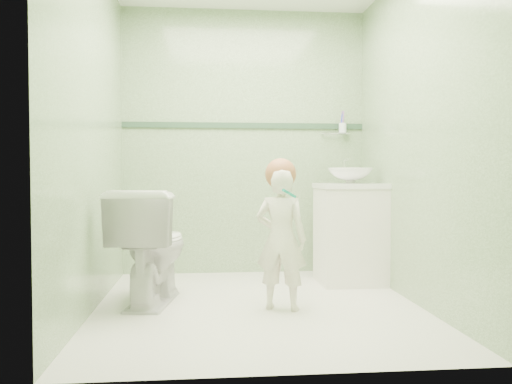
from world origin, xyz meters
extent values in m
plane|color=white|center=(0.00, 0.00, 0.00)|extent=(2.50, 2.50, 0.00)
cube|color=gray|center=(0.00, 1.25, 1.20)|extent=(2.20, 0.04, 2.40)
cube|color=gray|center=(0.00, -1.25, 1.20)|extent=(2.20, 0.04, 2.40)
cube|color=gray|center=(-1.10, 0.00, 1.20)|extent=(0.04, 2.50, 2.40)
cube|color=gray|center=(1.10, 0.00, 1.20)|extent=(0.04, 2.50, 2.40)
cube|color=#2E4B36|center=(0.00, 1.24, 1.35)|extent=(2.20, 0.02, 0.05)
cube|color=white|center=(0.84, 0.70, 0.40)|extent=(0.52, 0.50, 0.80)
cube|color=white|center=(0.84, 0.70, 0.81)|extent=(0.54, 0.52, 0.04)
imported|color=white|center=(0.84, 0.70, 0.89)|extent=(0.37, 0.37, 0.13)
cylinder|color=silver|center=(0.84, 0.90, 0.95)|extent=(0.03, 0.03, 0.18)
cylinder|color=silver|center=(0.84, 0.85, 1.03)|extent=(0.02, 0.12, 0.02)
cylinder|color=silver|center=(0.84, 1.20, 1.28)|extent=(0.26, 0.02, 0.02)
cylinder|color=silver|center=(0.90, 1.18, 1.33)|extent=(0.07, 0.07, 0.09)
cylinder|color=red|center=(0.91, 1.18, 1.40)|extent=(0.01, 0.01, 0.17)
cylinder|color=blue|center=(0.89, 1.17, 1.40)|extent=(0.01, 0.01, 0.17)
cylinder|color=#9858B8|center=(0.90, 1.17, 1.40)|extent=(0.01, 0.01, 0.17)
cylinder|color=#9858B8|center=(0.89, 1.18, 1.40)|extent=(0.01, 0.01, 0.17)
imported|color=white|center=(-0.74, 0.17, 0.40)|extent=(0.58, 0.85, 0.80)
imported|color=beige|center=(0.14, -0.10, 0.47)|extent=(0.40, 0.33, 0.94)
sphere|color=#A8623D|center=(0.14, -0.08, 0.91)|extent=(0.21, 0.21, 0.21)
cylinder|color=#058870|center=(0.18, -0.25, 0.78)|extent=(0.11, 0.11, 0.06)
cube|color=white|center=(0.14, -0.19, 0.82)|extent=(0.03, 0.03, 0.02)
camera|label=1|loc=(-0.36, -3.57, 0.91)|focal=36.96mm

